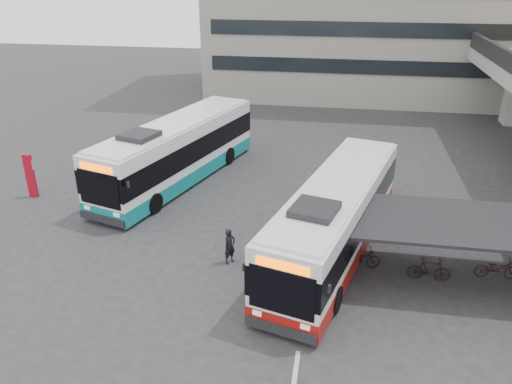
# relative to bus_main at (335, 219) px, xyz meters

# --- Properties ---
(ground) EXTENTS (120.00, 120.00, 0.00)m
(ground) POSITION_rel_bus_main_xyz_m (-3.43, -4.11, -1.66)
(ground) COLOR #28282B
(ground) RESTS_ON ground
(bike_shelter) EXTENTS (10.00, 4.00, 2.54)m
(bike_shelter) POSITION_rel_bus_main_xyz_m (5.03, -1.11, -0.03)
(bike_shelter) COLOR #595B60
(bike_shelter) RESTS_ON ground
(road_markings) EXTENTS (0.15, 7.60, 0.01)m
(road_markings) POSITION_rel_bus_main_xyz_m (-0.93, -7.11, -1.66)
(road_markings) COLOR beige
(road_markings) RESTS_ON ground
(bus_main) EXTENTS (5.68, 12.38, 3.58)m
(bus_main) POSITION_rel_bus_main_xyz_m (0.00, 0.00, 0.00)
(bus_main) COLOR white
(bus_main) RESTS_ON ground
(bus_teal) EXTENTS (6.26, 12.97, 3.76)m
(bus_teal) POSITION_rel_bus_main_xyz_m (-9.01, 6.61, 0.08)
(bus_teal) COLOR white
(bus_teal) RESTS_ON ground
(pedestrian) EXTENTS (0.63, 0.68, 1.56)m
(pedestrian) POSITION_rel_bus_main_xyz_m (-4.23, -1.50, -0.89)
(pedestrian) COLOR black
(pedestrian) RESTS_ON ground
(sign_totem_north) EXTENTS (0.52, 0.16, 2.39)m
(sign_totem_north) POSITION_rel_bus_main_xyz_m (-16.03, 3.13, -0.43)
(sign_totem_north) COLOR #A1091C
(sign_totem_north) RESTS_ON ground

